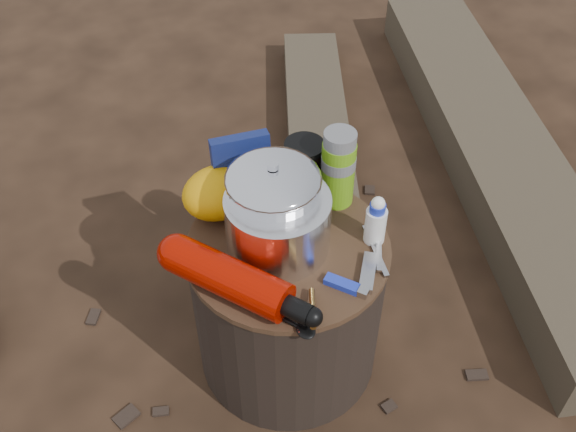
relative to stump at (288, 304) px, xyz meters
name	(u,v)px	position (x,y,z in m)	size (l,w,h in m)	color
ground	(288,352)	(0.00, 0.00, -0.20)	(60.00, 60.00, 0.00)	black
stump	(288,304)	(0.00, 0.00, 0.00)	(0.42, 0.42, 0.39)	black
log_main	(496,150)	(0.89, 0.32, -0.12)	(0.29, 1.72, 0.14)	#3E3527
log_small	(318,129)	(0.47, 0.70, -0.15)	(0.19, 1.06, 0.09)	#3E3527
foil_windscreen	(278,223)	(-0.02, 0.01, 0.26)	(0.21, 0.21, 0.13)	white
camping_pot	(274,203)	(-0.01, 0.04, 0.29)	(0.19, 0.19, 0.19)	silver
fuel_bottle	(229,278)	(-0.15, -0.05, 0.24)	(0.08, 0.33, 0.08)	#A50D00
thermos	(338,168)	(0.16, 0.08, 0.29)	(0.07, 0.07, 0.18)	#65A315
travel_mug	(304,167)	(0.11, 0.14, 0.26)	(0.08, 0.08, 0.13)	black
stuff_sack	(219,193)	(-0.08, 0.16, 0.25)	(0.16, 0.13, 0.11)	#ED9F07
food_pouch	(242,169)	(-0.02, 0.18, 0.28)	(0.13, 0.03, 0.16)	navy
lighter	(342,284)	(0.05, -0.14, 0.20)	(0.02, 0.09, 0.02)	#1F34BE
multitool	(368,273)	(0.11, -0.14, 0.20)	(0.03, 0.10, 0.01)	#AEAEB3
pot_grabber	(376,249)	(0.15, -0.09, 0.20)	(0.04, 0.14, 0.01)	#AEAEB3
spork	(277,315)	(-0.10, -0.15, 0.20)	(0.03, 0.14, 0.01)	black
squeeze_bottle	(376,222)	(0.17, -0.06, 0.25)	(0.04, 0.04, 0.10)	white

